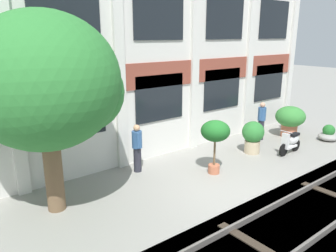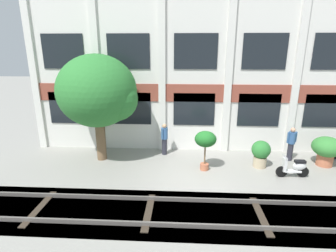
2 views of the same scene
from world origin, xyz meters
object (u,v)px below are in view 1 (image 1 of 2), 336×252
Objects in this scene: potted_plant_stone_basin at (253,135)px; resident_watching_tracks at (137,147)px; scooter_near_curb at (290,119)px; resident_by_doorway at (261,120)px; potted_plant_glazed_jar at (290,119)px; potted_plant_terracotta_small at (215,134)px; broadleaf_tree at (45,86)px; scooter_second_parked at (291,142)px; potted_plant_wide_bowl at (328,134)px.

potted_plant_stone_basin is 0.77× the size of resident_watching_tracks.
scooter_near_curb is 2.76m from resident_by_doorway.
potted_plant_glazed_jar is 0.85× the size of resident_watching_tracks.
potted_plant_glazed_jar is (5.68, 0.79, -0.55)m from potted_plant_terracotta_small.
broadleaf_tree is 9.32m from scooter_second_parked.
potted_plant_terracotta_small is 1.32× the size of scooter_near_curb.
potted_plant_wide_bowl is at bearing 31.70° from resident_by_doorway.
resident_by_doorway is at bearing 2.29° from broadleaf_tree.
scooter_second_parked is 0.84× the size of resident_watching_tracks.
potted_plant_wide_bowl is 4.06m from potted_plant_stone_basin.
resident_watching_tracks is at bearing 173.14° from potted_plant_glazed_jar.
resident_watching_tracks is (-4.52, 1.25, 0.16)m from potted_plant_stone_basin.
potted_plant_terracotta_small is 7.20m from scooter_near_curb.
scooter_near_curb is (0.49, 2.19, 0.16)m from potted_plant_wide_bowl.
potted_plant_wide_bowl is (11.47, -1.56, -3.02)m from broadleaf_tree.
resident_watching_tracks is (3.06, 0.77, -2.42)m from broadleaf_tree.
potted_plant_terracotta_small reaches higher than potted_plant_wide_bowl.
resident_by_doorway reaches higher than potted_plant_glazed_jar.
scooter_near_curb is 8.91m from resident_watching_tracks.
scooter_near_curb is 3.82m from scooter_second_parked.
potted_plant_glazed_jar is 7.67m from resident_watching_tracks.
potted_plant_wide_bowl is 0.50× the size of resident_watching_tracks.
potted_plant_wide_bowl is 3.00m from resident_by_doorway.
resident_watching_tracks is at bearing 14.20° from broadleaf_tree.
potted_plant_wide_bowl is at bearing 175.52° from scooter_second_parked.
scooter_near_curb is 0.83× the size of resident_by_doorway.
broadleaf_tree is 10.95m from potted_plant_glazed_jar.
resident_watching_tracks is at bearing -23.05° from scooter_second_parked.
potted_plant_glazed_jar is 1.56m from scooter_near_curb.
scooter_near_curb is (1.29, 0.78, -0.40)m from potted_plant_glazed_jar.
potted_plant_wide_bowl is 2.25m from scooter_near_curb.
potted_plant_glazed_jar is at bearing -0.76° from broadleaf_tree.
resident_by_doorway is (-2.70, -0.27, 0.46)m from scooter_near_curb.
potted_plant_wide_bowl is at bearing -7.72° from broadleaf_tree.
potted_plant_glazed_jar reaches higher than potted_plant_stone_basin.
resident_by_doorway is (0.50, 1.80, 0.46)m from scooter_second_parked.
potted_plant_wide_bowl is at bearing -15.46° from potted_plant_stone_basin.
resident_by_doorway is at bearing 16.93° from potted_plant_terracotta_small.
resident_watching_tracks is (-8.90, 0.14, 0.44)m from scooter_near_curb.
scooter_second_parked is (-1.92, -1.29, -0.40)m from potted_plant_glazed_jar.
potted_plant_terracotta_small reaches higher than potted_plant_stone_basin.
scooter_second_parked is (-2.72, 0.12, 0.16)m from potted_plant_wide_bowl.
resident_watching_tracks reaches higher than potted_plant_stone_basin.
potted_plant_stone_basin reaches higher than scooter_near_curb.
potted_plant_glazed_jar is at bearing -149.04° from scooter_near_curb.
potted_plant_stone_basin is at bearing 9.79° from potted_plant_terracotta_small.
resident_watching_tracks is (-6.19, 0.41, -0.02)m from resident_by_doorway.
broadleaf_tree is 3.04× the size of resident_by_doorway.
potted_plant_stone_basin is 0.76× the size of resident_by_doorway.
potted_plant_stone_basin is (2.59, 0.45, -0.67)m from potted_plant_terracotta_small.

